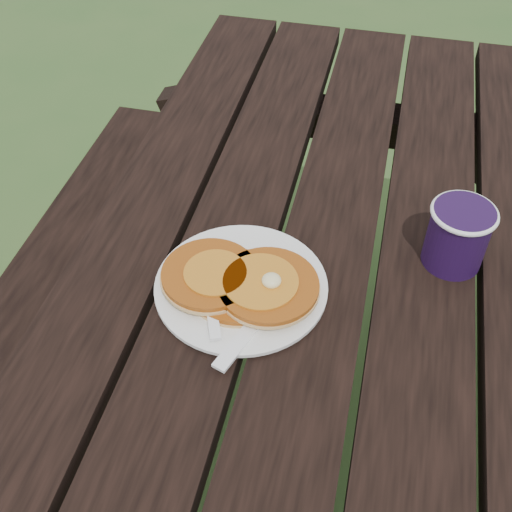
% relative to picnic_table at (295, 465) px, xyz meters
% --- Properties ---
extents(picnic_table, '(1.36, 1.80, 0.75)m').
position_rel_picnic_table_xyz_m(picnic_table, '(0.00, 0.00, 0.00)').
color(picnic_table, black).
rests_on(picnic_table, ground).
extents(plate, '(0.30, 0.30, 0.01)m').
position_rel_picnic_table_xyz_m(plate, '(-0.11, 0.06, 0.39)').
color(plate, white).
rests_on(plate, picnic_table).
extents(pancake_stack, '(0.23, 0.14, 0.04)m').
position_rel_picnic_table_xyz_m(pancake_stack, '(-0.11, 0.05, 0.41)').
color(pancake_stack, '#A65012').
rests_on(pancake_stack, plate).
extents(knife, '(0.08, 0.18, 0.00)m').
position_rel_picnic_table_xyz_m(knife, '(-0.07, -0.01, 0.39)').
color(knife, white).
rests_on(knife, plate).
extents(fork, '(0.09, 0.16, 0.01)m').
position_rel_picnic_table_xyz_m(fork, '(-0.13, -0.00, 0.40)').
color(fork, white).
rests_on(fork, plate).
extents(coffee_cup, '(0.10, 0.10, 0.10)m').
position_rel_picnic_table_xyz_m(coffee_cup, '(0.19, 0.19, 0.44)').
color(coffee_cup, '#200C33').
rests_on(coffee_cup, picnic_table).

